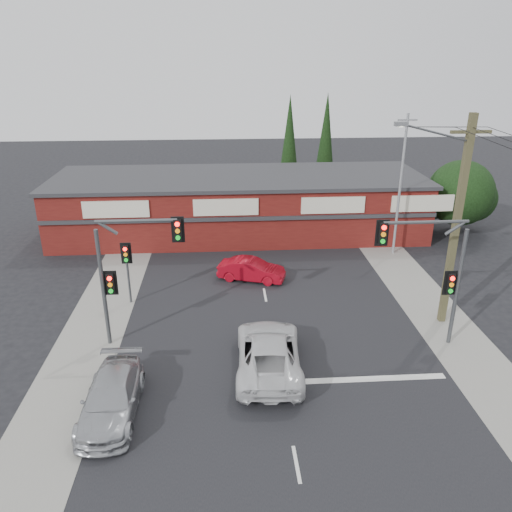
{
  "coord_description": "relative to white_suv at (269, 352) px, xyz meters",
  "views": [
    {
      "loc": [
        -2.14,
        -18.06,
        12.33
      ],
      "look_at": [
        -0.72,
        3.0,
        3.72
      ],
      "focal_mm": 35.0,
      "sensor_mm": 36.0,
      "label": 1
    }
  ],
  "objects": [
    {
      "name": "tree_cluster",
      "position": [
        15.12,
        15.9,
        2.11
      ],
      "size": [
        5.9,
        5.1,
        5.5
      ],
      "color": "#2D2116",
      "rests_on": "ground"
    },
    {
      "name": "lane_dashes",
      "position": [
        0.43,
        2.78,
        -0.78
      ],
      "size": [
        0.12,
        42.23,
        0.01
      ],
      "color": "silver",
      "rests_on": "ground"
    },
    {
      "name": "road_strip",
      "position": [
        0.43,
        5.46,
        -0.79
      ],
      "size": [
        14.0,
        70.0,
        0.01
      ],
      "primitive_type": "cube",
      "color": "black",
      "rests_on": "ground"
    },
    {
      "name": "steel_pole",
      "position": [
        9.43,
        12.46,
        3.91
      ],
      "size": [
        1.2,
        0.16,
        9.0
      ],
      "color": "gray",
      "rests_on": "ground"
    },
    {
      "name": "conifer_far",
      "position": [
        7.43,
        26.46,
        4.69
      ],
      "size": [
        1.8,
        1.8,
        9.25
      ],
      "color": "#2D2116",
      "rests_on": "ground"
    },
    {
      "name": "silver_suv",
      "position": [
        -5.97,
        -2.43,
        -0.1
      ],
      "size": [
        1.96,
        4.77,
        1.38
      ],
      "primitive_type": "imported",
      "rotation": [
        0.0,
        0.0,
        -0.01
      ],
      "color": "#ABAEB1",
      "rests_on": "ground"
    },
    {
      "name": "conifer_near",
      "position": [
        3.93,
        24.46,
        4.69
      ],
      "size": [
        1.8,
        1.8,
        9.25
      ],
      "color": "#2D2116",
      "rests_on": "ground"
    },
    {
      "name": "red_sedan",
      "position": [
        -0.19,
        8.9,
        -0.15
      ],
      "size": [
        4.09,
        2.45,
        1.27
      ],
      "primitive_type": "imported",
      "rotation": [
        0.0,
        0.0,
        1.27
      ],
      "color": "#9F0918",
      "rests_on": "ground"
    },
    {
      "name": "utility_pole",
      "position": [
        8.79,
        3.45,
        4.61
      ],
      "size": [
        4.38,
        0.59,
        10.0
      ],
      "color": "brown",
      "rests_on": "ground"
    },
    {
      "name": "traffic_mast_right",
      "position": [
        7.29,
        1.47,
        3.16
      ],
      "size": [
        3.96,
        0.27,
        5.97
      ],
      "color": "#47494C",
      "rests_on": "ground"
    },
    {
      "name": "traffic_mast_left",
      "position": [
        -6.0,
        2.47,
        3.14
      ],
      "size": [
        3.77,
        0.27,
        5.97
      ],
      "color": "#47494C",
      "rests_on": "ground"
    },
    {
      "name": "verge_left",
      "position": [
        -8.07,
        5.46,
        -0.78
      ],
      "size": [
        3.0,
        70.0,
        0.02
      ],
      "primitive_type": "cube",
      "color": "gray",
      "rests_on": "ground"
    },
    {
      "name": "verge_right",
      "position": [
        8.93,
        5.46,
        -0.78
      ],
      "size": [
        3.0,
        70.0,
        0.02
      ],
      "primitive_type": "cube",
      "color": "gray",
      "rests_on": "ground"
    },
    {
      "name": "stop_line",
      "position": [
        3.93,
        -1.04,
        -0.78
      ],
      "size": [
        6.5,
        0.35,
        0.01
      ],
      "primitive_type": "cube",
      "color": "silver",
      "rests_on": "ground"
    },
    {
      "name": "ground",
      "position": [
        0.43,
        0.46,
        -0.79
      ],
      "size": [
        120.0,
        120.0,
        0.0
      ],
      "primitive_type": "plane",
      "color": "black",
      "rests_on": "ground"
    },
    {
      "name": "shop_building",
      "position": [
        -0.57,
        17.45,
        1.34
      ],
      "size": [
        27.3,
        8.4,
        4.22
      ],
      "color": "#541310",
      "rests_on": "ground"
    },
    {
      "name": "pedestal_signal",
      "position": [
        -6.77,
        6.47,
        1.62
      ],
      "size": [
        0.55,
        0.27,
        3.38
      ],
      "color": "#47494C",
      "rests_on": "ground"
    },
    {
      "name": "white_suv",
      "position": [
        0.0,
        0.0,
        0.0
      ],
      "size": [
        2.95,
        5.83,
        1.58
      ],
      "primitive_type": "imported",
      "rotation": [
        0.0,
        0.0,
        3.08
      ],
      "color": "silver",
      "rests_on": "ground"
    }
  ]
}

